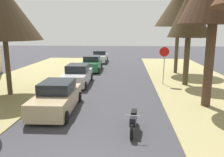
{
  "coord_description": "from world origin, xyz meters",
  "views": [
    {
      "loc": [
        1.6,
        -4.7,
        4.19
      ],
      "look_at": [
        0.67,
        7.9,
        1.52
      ],
      "focal_mm": 36.25,
      "sensor_mm": 36.0,
      "label": 1
    }
  ],
  "objects_px": {
    "street_tree_right_mid_b": "(190,13)",
    "street_tree_right_far": "(179,7)",
    "parked_sedan_silver": "(77,75)",
    "parked_sedan_green": "(92,64)",
    "parked_motorcycle": "(133,121)",
    "stop_sign_far": "(164,57)",
    "street_tree_left_mid_b": "(2,11)",
    "parked_sedan_white": "(100,57)",
    "parked_sedan_tan": "(57,98)"
  },
  "relations": [
    {
      "from": "street_tree_right_mid_b",
      "to": "stop_sign_far",
      "type": "bearing_deg",
      "value": -179.29
    },
    {
      "from": "parked_sedan_tan",
      "to": "parked_sedan_silver",
      "type": "distance_m",
      "value": 6.12
    },
    {
      "from": "street_tree_left_mid_b",
      "to": "parked_sedan_white",
      "type": "height_order",
      "value": "street_tree_left_mid_b"
    },
    {
      "from": "stop_sign_far",
      "to": "parked_sedan_white",
      "type": "relative_size",
      "value": 0.67
    },
    {
      "from": "parked_motorcycle",
      "to": "parked_sedan_green",
      "type": "bearing_deg",
      "value": 105.67
    },
    {
      "from": "street_tree_left_mid_b",
      "to": "parked_sedan_tan",
      "type": "relative_size",
      "value": 1.6
    },
    {
      "from": "street_tree_right_mid_b",
      "to": "parked_sedan_green",
      "type": "height_order",
      "value": "street_tree_right_mid_b"
    },
    {
      "from": "stop_sign_far",
      "to": "parked_sedan_tan",
      "type": "bearing_deg",
      "value": -135.42
    },
    {
      "from": "stop_sign_far",
      "to": "street_tree_right_mid_b",
      "type": "bearing_deg",
      "value": 0.71
    },
    {
      "from": "street_tree_right_mid_b",
      "to": "street_tree_right_far",
      "type": "xyz_separation_m",
      "value": [
        0.26,
        5.11,
        0.9
      ]
    },
    {
      "from": "parked_sedan_tan",
      "to": "parked_sedan_silver",
      "type": "relative_size",
      "value": 1.0
    },
    {
      "from": "street_tree_left_mid_b",
      "to": "parked_sedan_tan",
      "type": "bearing_deg",
      "value": -33.94
    },
    {
      "from": "street_tree_right_mid_b",
      "to": "street_tree_left_mid_b",
      "type": "height_order",
      "value": "street_tree_right_mid_b"
    },
    {
      "from": "street_tree_right_mid_b",
      "to": "parked_sedan_white",
      "type": "bearing_deg",
      "value": 123.19
    },
    {
      "from": "street_tree_right_far",
      "to": "parked_motorcycle",
      "type": "height_order",
      "value": "street_tree_right_far"
    },
    {
      "from": "street_tree_right_mid_b",
      "to": "street_tree_right_far",
      "type": "distance_m",
      "value": 5.2
    },
    {
      "from": "stop_sign_far",
      "to": "street_tree_left_mid_b",
      "type": "height_order",
      "value": "street_tree_left_mid_b"
    },
    {
      "from": "stop_sign_far",
      "to": "parked_sedan_silver",
      "type": "height_order",
      "value": "stop_sign_far"
    },
    {
      "from": "street_tree_right_far",
      "to": "parked_sedan_white",
      "type": "height_order",
      "value": "street_tree_right_far"
    },
    {
      "from": "street_tree_right_far",
      "to": "stop_sign_far",
      "type": "bearing_deg",
      "value": -111.09
    },
    {
      "from": "street_tree_right_far",
      "to": "parked_sedan_green",
      "type": "xyz_separation_m",
      "value": [
        -8.66,
        1.04,
        -5.67
      ]
    },
    {
      "from": "parked_motorcycle",
      "to": "street_tree_left_mid_b",
      "type": "bearing_deg",
      "value": 148.21
    },
    {
      "from": "parked_sedan_silver",
      "to": "parked_sedan_green",
      "type": "height_order",
      "value": "same"
    },
    {
      "from": "parked_sedan_green",
      "to": "parked_sedan_white",
      "type": "relative_size",
      "value": 1.0
    },
    {
      "from": "stop_sign_far",
      "to": "street_tree_right_far",
      "type": "distance_m",
      "value": 6.92
    },
    {
      "from": "street_tree_right_mid_b",
      "to": "parked_sedan_white",
      "type": "height_order",
      "value": "street_tree_right_mid_b"
    },
    {
      "from": "parked_sedan_green",
      "to": "parked_motorcycle",
      "type": "relative_size",
      "value": 2.17
    },
    {
      "from": "street_tree_left_mid_b",
      "to": "parked_sedan_green",
      "type": "height_order",
      "value": "street_tree_left_mid_b"
    },
    {
      "from": "parked_sedan_silver",
      "to": "parked_sedan_green",
      "type": "xyz_separation_m",
      "value": [
        0.11,
        6.49,
        0.0
      ]
    },
    {
      "from": "street_tree_left_mid_b",
      "to": "stop_sign_far",
      "type": "bearing_deg",
      "value": 19.18
    },
    {
      "from": "parked_sedan_silver",
      "to": "parked_sedan_green",
      "type": "distance_m",
      "value": 6.49
    },
    {
      "from": "street_tree_right_mid_b",
      "to": "parked_sedan_silver",
      "type": "relative_size",
      "value": 1.65
    },
    {
      "from": "parked_sedan_tan",
      "to": "parked_sedan_green",
      "type": "bearing_deg",
      "value": 90.73
    },
    {
      "from": "street_tree_right_mid_b",
      "to": "street_tree_left_mid_b",
      "type": "bearing_deg",
      "value": -163.25
    },
    {
      "from": "parked_sedan_silver",
      "to": "parked_sedan_white",
      "type": "xyz_separation_m",
      "value": [
        0.13,
        13.12,
        0.0
      ]
    },
    {
      "from": "parked_sedan_green",
      "to": "street_tree_left_mid_b",
      "type": "bearing_deg",
      "value": -111.63
    },
    {
      "from": "parked_sedan_white",
      "to": "street_tree_right_mid_b",
      "type": "bearing_deg",
      "value": -56.81
    },
    {
      "from": "street_tree_left_mid_b",
      "to": "parked_sedan_white",
      "type": "relative_size",
      "value": 1.6
    },
    {
      "from": "parked_sedan_green",
      "to": "parked_motorcycle",
      "type": "bearing_deg",
      "value": -74.33
    },
    {
      "from": "parked_sedan_green",
      "to": "street_tree_right_mid_b",
      "type": "bearing_deg",
      "value": -36.25
    },
    {
      "from": "parked_sedan_tan",
      "to": "street_tree_right_mid_b",
      "type": "bearing_deg",
      "value": 38.04
    },
    {
      "from": "street_tree_right_mid_b",
      "to": "street_tree_left_mid_b",
      "type": "distance_m",
      "value": 12.85
    },
    {
      "from": "parked_sedan_tan",
      "to": "parked_sedan_green",
      "type": "xyz_separation_m",
      "value": [
        -0.16,
        12.6,
        0.0
      ]
    },
    {
      "from": "parked_sedan_white",
      "to": "parked_motorcycle",
      "type": "height_order",
      "value": "parked_sedan_white"
    },
    {
      "from": "parked_sedan_white",
      "to": "parked_motorcycle",
      "type": "relative_size",
      "value": 2.17
    },
    {
      "from": "parked_sedan_silver",
      "to": "parked_motorcycle",
      "type": "bearing_deg",
      "value": -62.96
    },
    {
      "from": "street_tree_left_mid_b",
      "to": "parked_motorcycle",
      "type": "relative_size",
      "value": 3.47
    },
    {
      "from": "stop_sign_far",
      "to": "parked_motorcycle",
      "type": "distance_m",
      "value": 9.2
    },
    {
      "from": "stop_sign_far",
      "to": "parked_sedan_green",
      "type": "bearing_deg",
      "value": 137.24
    },
    {
      "from": "parked_motorcycle",
      "to": "parked_sedan_tan",
      "type": "bearing_deg",
      "value": 150.5
    }
  ]
}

